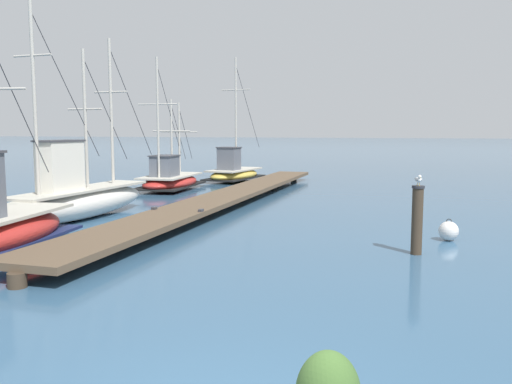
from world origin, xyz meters
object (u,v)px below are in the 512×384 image
at_px(fishing_boat_2, 234,172).
at_px(mooring_buoy, 449,231).
at_px(fishing_boat_1, 79,196).
at_px(fishing_boat_0, 170,179).
at_px(perched_seagull, 418,179).
at_px(mooring_piling, 417,219).

relative_size(fishing_boat_2, mooring_buoy, 11.87).
distance_m(fishing_boat_1, fishing_boat_2, 14.21).
relative_size(fishing_boat_0, fishing_boat_1, 0.80).
bearing_deg(fishing_boat_2, fishing_boat_1, -90.29).
bearing_deg(fishing_boat_1, fishing_boat_2, 89.71).
relative_size(fishing_boat_0, fishing_boat_2, 0.89).
bearing_deg(fishing_boat_2, perched_seagull, -55.94).
bearing_deg(fishing_boat_2, fishing_boat_0, -104.50).
bearing_deg(fishing_boat_0, fishing_boat_2, 75.50).
height_order(fishing_boat_2, mooring_piling, fishing_boat_2).
bearing_deg(fishing_boat_0, mooring_buoy, -33.98).
xyz_separation_m(fishing_boat_1, mooring_buoy, (11.63, 0.18, -0.50)).
xyz_separation_m(fishing_boat_1, mooring_piling, (10.87, -1.76, 0.10)).
bearing_deg(fishing_boat_1, fishing_boat_0, 98.32).
bearing_deg(fishing_boat_0, fishing_boat_1, -81.68).
bearing_deg(mooring_buoy, fishing_boat_0, 146.02).
distance_m(fishing_boat_1, mooring_buoy, 11.64).
bearing_deg(perched_seagull, mooring_buoy, 68.44).
height_order(fishing_boat_1, fishing_boat_2, fishing_boat_2).
height_order(fishing_boat_2, perched_seagull, fishing_boat_2).
bearing_deg(mooring_buoy, fishing_boat_1, -179.10).
xyz_separation_m(mooring_piling, perched_seagull, (-0.00, 0.01, 0.94)).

